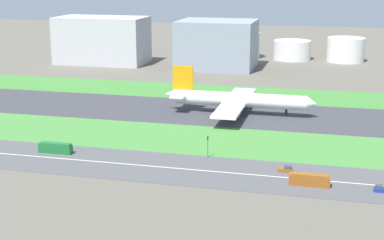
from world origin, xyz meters
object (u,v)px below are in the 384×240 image
at_px(fuel_tank_east, 346,50).
at_px(airliner, 236,100).
at_px(bus_1, 310,180).
at_px(hangar_building, 217,44).
at_px(car_1, 381,189).
at_px(fuel_tank_west, 243,45).
at_px(traffic_light, 208,145).
at_px(fuel_tank_centre, 292,50).
at_px(terminal_building, 102,40).
at_px(car_3, 286,169).
at_px(bus_0, 55,148).

bearing_deg(fuel_tank_east, airliner, -106.28).
relative_size(bus_1, hangar_building, 0.25).
height_order(car_1, fuel_tank_west, fuel_tank_west).
bearing_deg(traffic_light, fuel_tank_centre, 87.31).
relative_size(bus_1, terminal_building, 0.20).
xyz_separation_m(bus_1, traffic_light, (-33.74, 17.99, 2.47)).
distance_m(traffic_light, terminal_building, 205.66).
height_order(airliner, car_3, airliner).
bearing_deg(traffic_light, car_3, -16.92).
bearing_deg(fuel_tank_west, fuel_tank_centre, 0.00).
bearing_deg(bus_1, car_3, -53.29).
distance_m(bus_0, terminal_building, 191.61).
xyz_separation_m(airliner, fuel_tank_west, (-22.69, 159.00, 2.51)).
height_order(bus_0, fuel_tank_west, fuel_tank_west).
relative_size(car_3, fuel_tank_west, 0.19).
bearing_deg(traffic_light, airliner, 90.92).
bearing_deg(bus_1, car_1, -180.00).
height_order(hangar_building, fuel_tank_east, hangar_building).
bearing_deg(car_3, bus_0, -180.00).
relative_size(hangar_building, fuel_tank_west, 2.00).
distance_m(car_1, car_3, 28.84).
bearing_deg(bus_0, traffic_light, 8.97).
xyz_separation_m(car_1, fuel_tank_east, (-7.88, 237.00, 7.02)).
bearing_deg(car_3, bus_1, -53.29).
height_order(traffic_light, fuel_tank_west, fuel_tank_west).
xyz_separation_m(bus_1, terminal_building, (-142.85, 192.00, 13.18)).
xyz_separation_m(terminal_building, fuel_tank_centre, (119.40, 45.00, -8.50)).
height_order(car_3, traffic_light, traffic_light).
distance_m(car_3, fuel_tank_east, 227.92).
xyz_separation_m(fuel_tank_west, fuel_tank_centre, (33.95, 0.00, -2.25)).
distance_m(car_1, terminal_building, 251.90).
bearing_deg(fuel_tank_east, traffic_light, -101.73).
bearing_deg(hangar_building, car_3, -72.05).
distance_m(airliner, traffic_light, 60.04).
bearing_deg(fuel_tank_west, terminal_building, -152.23).
xyz_separation_m(airliner, traffic_light, (0.96, -60.01, -1.94)).
bearing_deg(bus_0, car_3, 0.00).
relative_size(bus_1, car_3, 2.64).
relative_size(airliner, hangar_building, 1.39).
relative_size(bus_1, fuel_tank_centre, 0.46).
bearing_deg(car_1, bus_0, -5.49).
distance_m(bus_1, fuel_tank_west, 243.95).
bearing_deg(hangar_building, fuel_tank_centre, 46.32).
height_order(car_3, fuel_tank_west, fuel_tank_west).
bearing_deg(fuel_tank_east, terminal_building, -163.77).
bearing_deg(car_1, airliner, -55.16).
bearing_deg(car_1, hangar_building, -65.87).
distance_m(car_3, hangar_building, 191.81).
bearing_deg(car_1, car_3, -20.29).
height_order(bus_1, car_3, bus_1).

